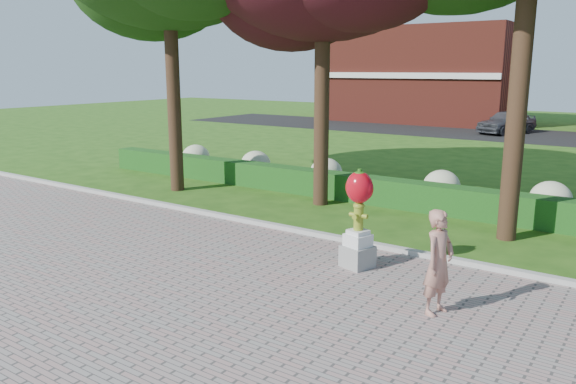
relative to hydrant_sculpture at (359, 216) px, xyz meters
name	(u,v)px	position (x,y,z in m)	size (l,w,h in m)	color
ground	(248,277)	(-1.51, -1.66, -1.11)	(100.00, 100.00, 0.00)	#264F13
walkway	(68,363)	(-1.51, -5.66, -1.09)	(40.00, 14.00, 0.04)	gray
curb	(327,237)	(-1.51, 1.34, -1.04)	(40.00, 0.18, 0.15)	#ADADA5
lawn_hedge	(396,193)	(-1.51, 5.34, -0.71)	(24.00, 0.70, 0.80)	#163F12
hydrangea_row	(428,185)	(-0.94, 6.34, -0.56)	(20.10, 1.10, 0.99)	#A9B288
street	(540,137)	(-1.51, 26.34, -1.10)	(50.00, 8.00, 0.02)	black
building_left	(421,75)	(-11.51, 32.34, 2.39)	(14.00, 8.00, 7.00)	maroon
hydrant_sculpture	(359,216)	(0.00, 0.00, 0.00)	(0.68, 0.68, 2.02)	gray
woman	(439,262)	(2.10, -1.23, -0.20)	(0.64, 0.42, 1.75)	#AD7463
parked_car	(507,122)	(-3.62, 26.80, -0.36)	(1.74, 4.32, 1.47)	#424449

